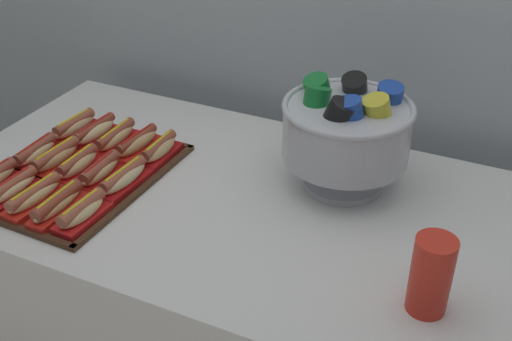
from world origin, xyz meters
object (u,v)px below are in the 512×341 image
(serving_tray, at_px, (80,175))
(hot_dog_7, at_px, (78,165))
(hot_dog_3, at_px, (58,204))
(hot_dog_8, at_px, (100,172))
(hot_dog_14, at_px, (159,150))
(hot_dog_1, at_px, (12,189))
(buffet_table, at_px, (231,301))
(hot_dog_12, at_px, (116,138))
(hot_dog_13, at_px, (137,144))
(hot_dog_6, at_px, (56,158))
(punch_bowl, at_px, (347,129))
(hot_dog_11, at_px, (95,132))
(hot_dog_10, at_px, (75,127))
(hot_dog_2, at_px, (34,197))
(hot_dog_9, at_px, (124,179))
(cup_stack, at_px, (431,275))
(hot_dog_5, at_px, (35,153))
(hot_dog_4, at_px, (82,212))

(serving_tray, height_order, hot_dog_7, hot_dog_7)
(hot_dog_3, bearing_deg, hot_dog_8, 88.67)
(hot_dog_3, distance_m, hot_dog_14, 0.34)
(serving_tray, bearing_deg, hot_dog_1, -115.77)
(hot_dog_7, bearing_deg, hot_dog_8, -1.33)
(buffet_table, bearing_deg, hot_dog_1, -151.51)
(hot_dog_8, bearing_deg, hot_dog_14, 64.23)
(hot_dog_12, xyz_separation_m, hot_dog_13, (0.07, -0.00, -0.00))
(hot_dog_6, xyz_separation_m, punch_bowl, (0.73, 0.26, 0.13))
(serving_tray, relative_size, hot_dog_13, 2.95)
(hot_dog_11, bearing_deg, hot_dog_10, 178.67)
(hot_dog_3, relative_size, punch_bowl, 0.52)
(hot_dog_6, height_order, hot_dog_10, same)
(hot_dog_8, distance_m, hot_dog_10, 0.28)
(hot_dog_3, xyz_separation_m, hot_dog_12, (-0.07, 0.33, 0.00))
(hot_dog_2, distance_m, hot_dog_8, 0.18)
(hot_dog_14, height_order, punch_bowl, punch_bowl)
(hot_dog_6, bearing_deg, hot_dog_9, -1.33)
(hot_dog_11, height_order, cup_stack, cup_stack)
(hot_dog_3, distance_m, hot_dog_6, 0.22)
(hot_dog_1, distance_m, hot_dog_8, 0.22)
(hot_dog_5, bearing_deg, hot_dog_9, -1.33)
(hot_dog_5, xyz_separation_m, hot_dog_10, (0.00, 0.16, 0.00))
(buffet_table, xyz_separation_m, hot_dog_10, (-0.55, 0.07, 0.42))
(hot_dog_5, relative_size, hot_dog_14, 1.05)
(hot_dog_1, relative_size, hot_dog_3, 0.99)
(punch_bowl, bearing_deg, hot_dog_6, -160.23)
(buffet_table, height_order, hot_dog_7, hot_dog_7)
(hot_dog_5, height_order, hot_dog_9, hot_dog_9)
(hot_dog_7, bearing_deg, hot_dog_2, -91.33)
(hot_dog_1, xyz_separation_m, hot_dog_11, (0.01, 0.33, 0.00))
(hot_dog_8, bearing_deg, punch_bowl, 24.61)
(hot_dog_2, distance_m, hot_dog_14, 0.36)
(hot_dog_3, xyz_separation_m, punch_bowl, (0.59, 0.43, 0.13))
(hot_dog_9, bearing_deg, buffet_table, 21.87)
(buffet_table, height_order, hot_dog_12, hot_dog_12)
(hot_dog_8, xyz_separation_m, cup_stack, (0.88, -0.10, 0.05))
(hot_dog_13, bearing_deg, serving_tray, -115.77)
(hot_dog_13, bearing_deg, hot_dog_14, -1.33)
(buffet_table, relative_size, hot_dog_8, 9.83)
(buffet_table, height_order, hot_dog_4, hot_dog_4)
(hot_dog_9, bearing_deg, hot_dog_7, 178.67)
(hot_dog_13, bearing_deg, hot_dog_8, -91.33)
(hot_dog_7, xyz_separation_m, cup_stack, (0.96, -0.10, 0.05))
(hot_dog_4, distance_m, punch_bowl, 0.68)
(hot_dog_1, relative_size, hot_dog_14, 1.11)
(hot_dog_5, distance_m, hot_dog_7, 0.15)
(hot_dog_6, height_order, hot_dog_13, hot_dog_6)
(hot_dog_4, height_order, hot_dog_7, hot_dog_7)
(hot_dog_9, distance_m, hot_dog_10, 0.34)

